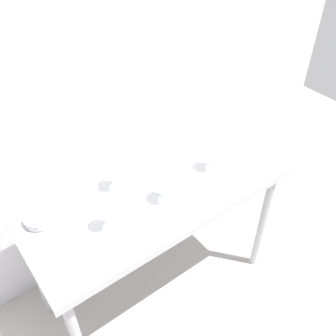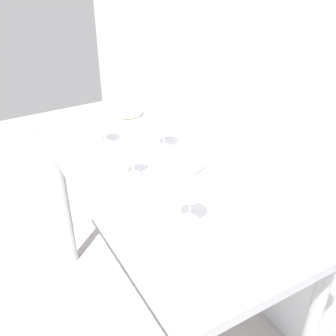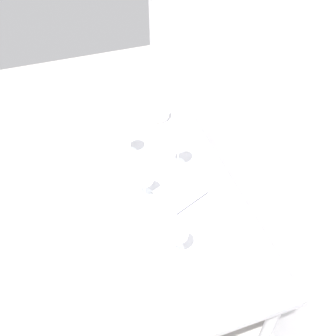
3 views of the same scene
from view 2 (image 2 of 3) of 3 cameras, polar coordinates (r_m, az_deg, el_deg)
ground_plane at (r=2.18m, az=-0.79°, el=-20.92°), size 6.00×6.00×0.00m
back_wall at (r=1.68m, az=14.16°, el=15.89°), size 3.80×0.04×2.60m
steel_counter at (r=1.62m, az=-1.18°, el=-3.52°), size 1.40×0.65×0.90m
wine_glass_near_right at (r=1.24m, az=3.24°, el=-3.32°), size 0.09×0.09×0.17m
wine_glass_far_left at (r=1.68m, az=-0.62°, el=6.96°), size 0.09×0.09×0.18m
wine_glass_near_center at (r=1.48m, az=-5.26°, el=2.46°), size 0.09×0.09×0.16m
wine_glass_near_left at (r=1.74m, az=-9.37°, el=7.28°), size 0.08×0.08×0.17m
open_notebook at (r=1.52m, az=3.73°, el=-1.34°), size 0.42×0.33×0.01m
tasting_sheet_upper at (r=1.89m, az=-2.49°, el=5.48°), size 0.26×0.30×0.00m
tasting_sheet_lower at (r=1.36m, az=12.70°, el=-6.65°), size 0.25×0.26×0.00m
tasting_bowl at (r=2.06m, az=-5.70°, el=8.33°), size 0.14×0.14×0.04m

